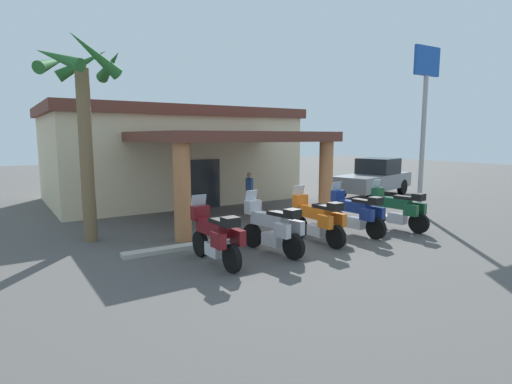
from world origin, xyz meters
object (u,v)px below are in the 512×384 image
Objects in this scene: motorcycle_blue at (356,213)px; pickup_truck_gray at (374,178)px; motel_building at (171,154)px; motorcycle_silver at (273,227)px; roadside_sign at (425,103)px; motorcycle_maroon at (216,236)px; motorcycle_orange at (317,219)px; pedestrian at (249,189)px; palm_tree_roadside at (83,101)px; motorcycle_green at (398,209)px.

pickup_truck_gray reaches higher than motorcycle_blue.
motorcycle_silver is at bearing -97.36° from motel_building.
motorcycle_blue is at bearing -164.97° from roadside_sign.
motorcycle_maroon is 1.00× the size of motorcycle_orange.
motorcycle_silver is 0.40× the size of pickup_truck_gray.
pedestrian is at bearing -74.42° from motel_building.
motorcycle_maroon is at bearing -170.25° from roadside_sign.
motorcycle_maroon and motorcycle_orange have the same top height.
pedestrian is at bearing 2.94° from motorcycle_blue.
motorcycle_green is at bearing -22.49° from palm_tree_roadside.
motorcycle_orange is 1.01× the size of motorcycle_green.
motorcycle_blue is 1.71m from motorcycle_green.
motorcycle_silver is (-1.04, -10.51, -1.54)m from motel_building.
motel_building is 11.60m from roadside_sign.
motorcycle_silver is 6.46m from palm_tree_roadside.
pedestrian reaches higher than motorcycle_green.
motorcycle_green is 5.03m from roadside_sign.
palm_tree_roadside is (-7.31, 3.54, 3.38)m from motorcycle_blue.
motorcycle_green is (5.10, 0.15, 0.00)m from motorcycle_silver.
motorcycle_maroon and motorcycle_silver have the same top height.
roadside_sign reaches higher than motel_building.
pedestrian reaches higher than motorcycle_silver.
palm_tree_roadside is at bearing 169.49° from roadside_sign.
motorcycle_maroon and motorcycle_green have the same top height.
motorcycle_silver is 5.10m from motorcycle_green.
motel_building reaches higher than pickup_truck_gray.
motorcycle_maroon and motorcycle_blue have the same top height.
motorcycle_orange is (0.66, -10.30, -1.54)m from motel_building.
motorcycle_maroon is at bearing -60.76° from palm_tree_roadside.
pickup_truck_gray is (6.91, 5.61, 0.24)m from motorcycle_blue.
roadside_sign is (4.80, 1.29, 3.67)m from motorcycle_blue.
motorcycle_blue is at bearing -78.63° from motel_building.
roadside_sign is at bearing -81.03° from motorcycle_blue.
motorcycle_orange is 1.71m from motorcycle_blue.
motel_building is 7.72× the size of pedestrian.
pedestrian is at bearing 166.54° from pickup_truck_gray.
motorcycle_orange is 0.34× the size of roadside_sign.
pedestrian is at bearing -35.71° from motorcycle_silver.
motorcycle_silver is 11.92m from pickup_truck_gray.
roadside_sign reaches higher than motorcycle_silver.
pedestrian is (1.54, -4.93, -1.31)m from motel_building.
roadside_sign is (5.63, -3.94, 3.44)m from pedestrian.
motorcycle_maroon is 1.01× the size of motorcycle_silver.
motorcycle_blue is 1.37× the size of pedestrian.
motorcycle_maroon is 10.70m from roadside_sign.
motorcycle_silver is 1.36× the size of pedestrian.
motorcycle_maroon is 5.65m from palm_tree_roadside.
motorcycle_maroon is 7.08m from pedestrian.
pickup_truck_gray is at bearing -27.84° from motel_building.
motorcycle_silver is (1.70, 0.06, 0.00)m from motorcycle_maroon.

